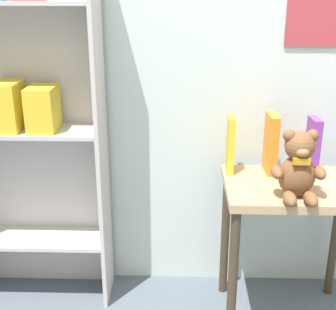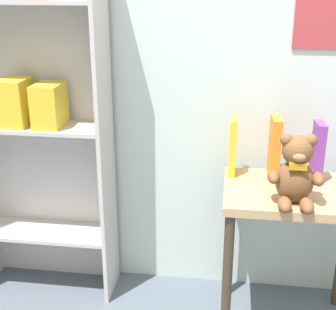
% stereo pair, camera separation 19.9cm
% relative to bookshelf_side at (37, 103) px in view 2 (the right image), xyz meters
% --- Properties ---
extents(wall_back, '(4.80, 0.07, 2.50)m').
position_rel_bookshelf_side_xyz_m(wall_back, '(0.94, 0.14, 0.30)').
color(wall_back, silver).
rests_on(wall_back, ground_plane).
extents(bookshelf_side, '(0.66, 0.24, 1.70)m').
position_rel_bookshelf_side_xyz_m(bookshelf_side, '(0.00, 0.00, 0.00)').
color(bookshelf_side, '#BCB7B2').
rests_on(bookshelf_side, ground_plane).
extents(display_table, '(0.59, 0.42, 0.67)m').
position_rel_bookshelf_side_xyz_m(display_table, '(1.16, -0.19, -0.40)').
color(display_table, tan).
rests_on(display_table, ground_plane).
extents(teddy_bear, '(0.21, 0.19, 0.28)m').
position_rel_bookshelf_side_xyz_m(teddy_bear, '(1.13, -0.31, -0.15)').
color(teddy_bear, brown).
rests_on(teddy_bear, display_table).
extents(book_standing_yellow, '(0.03, 0.12, 0.25)m').
position_rel_bookshelf_side_xyz_m(book_standing_yellow, '(0.90, -0.04, -0.15)').
color(book_standing_yellow, gold).
rests_on(book_standing_yellow, display_table).
extents(book_standing_orange, '(0.04, 0.14, 0.26)m').
position_rel_bookshelf_side_xyz_m(book_standing_orange, '(1.07, -0.05, -0.15)').
color(book_standing_orange, orange).
rests_on(book_standing_orange, display_table).
extents(book_standing_purple, '(0.04, 0.11, 0.25)m').
position_rel_bookshelf_side_xyz_m(book_standing_purple, '(1.25, -0.07, -0.15)').
color(book_standing_purple, purple).
rests_on(book_standing_purple, display_table).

